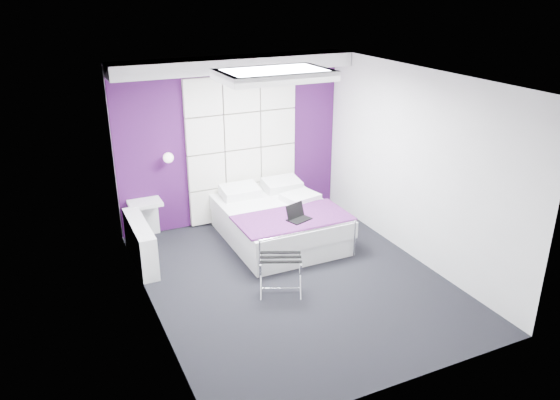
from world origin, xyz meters
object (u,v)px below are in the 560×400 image
object	(u,v)px
bed	(279,221)
laptop	(298,215)
luggage_rack	(281,274)
wall_lamp	(168,157)
radiator	(140,243)
nightstand	(145,203)

from	to	relation	value
bed	laptop	distance (m)	0.63
laptop	luggage_rack	bearing A→B (deg)	-147.39
wall_lamp	luggage_rack	size ratio (longest dim) A/B	0.30
radiator	luggage_rack	distance (m)	2.05
bed	radiator	bearing A→B (deg)	176.59
nightstand	luggage_rack	distance (m)	2.53
radiator	nightstand	distance (m)	0.81
wall_lamp	luggage_rack	distance (m)	2.58
bed	nightstand	xyz separation A→B (m)	(-1.78, 0.84, 0.30)
wall_lamp	laptop	world-z (taller)	wall_lamp
wall_lamp	bed	xyz separation A→B (m)	(1.38, -0.88, -0.94)
bed	luggage_rack	world-z (taller)	bed
wall_lamp	radiator	bearing A→B (deg)	-130.10
luggage_rack	laptop	bearing A→B (deg)	76.00
wall_lamp	nightstand	bearing A→B (deg)	-174.29
wall_lamp	radiator	world-z (taller)	wall_lamp
bed	nightstand	bearing A→B (deg)	154.68
luggage_rack	radiator	bearing A→B (deg)	157.09
wall_lamp	nightstand	size ratio (longest dim) A/B	0.32
nightstand	laptop	xyz separation A→B (m)	(1.81, -1.39, 0.01)
wall_lamp	nightstand	distance (m)	0.76
radiator	bed	size ratio (longest dim) A/B	0.63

